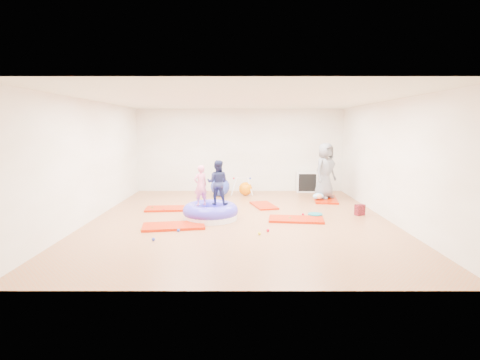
{
  "coord_description": "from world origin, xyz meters",
  "views": [
    {
      "loc": [
        0.0,
        -8.76,
        2.17
      ],
      "look_at": [
        0.0,
        0.3,
        0.9
      ],
      "focal_mm": 28.0,
      "sensor_mm": 36.0,
      "label": 1
    }
  ],
  "objects": [
    {
      "name": "child_navy",
      "position": [
        -0.54,
        0.08,
        0.92
      ],
      "size": [
        0.57,
        0.47,
        1.07
      ],
      "primitive_type": "imported",
      "rotation": [
        0.0,
        0.0,
        3.0
      ],
      "color": "#1C2047",
      "rests_on": "inflatable_cushion"
    },
    {
      "name": "gym_mat_rear_right",
      "position": [
        2.58,
        2.33,
        0.03
      ],
      "size": [
        0.83,
        1.38,
        0.05
      ],
      "primitive_type": "cube",
      "rotation": [
        0.0,
        0.0,
        1.43
      ],
      "color": "red",
      "rests_on": "ground"
    },
    {
      "name": "backpack",
      "position": [
        2.99,
        0.38,
        0.14
      ],
      "size": [
        0.28,
        0.23,
        0.27
      ],
      "primitive_type": "cube",
      "rotation": [
        0.0,
        0.0,
        0.45
      ],
      "color": "maroon",
      "rests_on": "ground"
    },
    {
      "name": "gym_mat_center_back",
      "position": [
        0.66,
        1.45,
        0.02
      ],
      "size": [
        0.78,
        1.16,
        0.04
      ],
      "primitive_type": "cube",
      "rotation": [
        0.0,
        0.0,
        1.82
      ],
      "color": "red",
      "rests_on": "ground"
    },
    {
      "name": "exercise_ball_orange",
      "position": [
        0.18,
        3.15,
        0.22
      ],
      "size": [
        0.43,
        0.43,
        0.43
      ],
      "primitive_type": "sphere",
      "color": "orange",
      "rests_on": "ground"
    },
    {
      "name": "exercise_ball_blue",
      "position": [
        -0.63,
        3.0,
        0.3
      ],
      "size": [
        0.61,
        0.61,
        0.61
      ],
      "primitive_type": "sphere",
      "color": "#2C3FB6",
      "rests_on": "ground"
    },
    {
      "name": "cube_shelf",
      "position": [
        2.26,
        3.79,
        0.34
      ],
      "size": [
        0.68,
        0.34,
        0.68
      ],
      "color": "white",
      "rests_on": "ground"
    },
    {
      "name": "gym_mat_front_left",
      "position": [
        -1.46,
        -0.77,
        0.03
      ],
      "size": [
        1.44,
        0.89,
        0.06
      ],
      "primitive_type": "cube",
      "rotation": [
        0.0,
        0.0,
        0.17
      ],
      "color": "red",
      "rests_on": "ground"
    },
    {
      "name": "yellow_toy",
      "position": [
        -2.01,
        -1.03,
        0.02
      ],
      "size": [
        0.21,
        0.21,
        0.03
      ],
      "primitive_type": "cylinder",
      "color": "yellow",
      "rests_on": "ground"
    },
    {
      "name": "adult_caregiver",
      "position": [
        2.56,
        2.41,
        0.89
      ],
      "size": [
        0.96,
        0.93,
        1.66
      ],
      "primitive_type": "imported",
      "rotation": [
        0.0,
        0.0,
        0.72
      ],
      "color": "slate",
      "rests_on": "gym_mat_rear_right"
    },
    {
      "name": "gym_mat_mid_left",
      "position": [
        -1.89,
        1.03,
        0.03
      ],
      "size": [
        1.29,
        0.72,
        0.05
      ],
      "primitive_type": "cube",
      "rotation": [
        0.0,
        0.0,
        0.08
      ],
      "color": "red",
      "rests_on": "ground"
    },
    {
      "name": "infant_play_gym",
      "position": [
        0.06,
        3.28,
        0.37
      ],
      "size": [
        0.72,
        0.68,
        0.55
      ],
      "rotation": [
        0.0,
        0.0,
        0.31
      ],
      "color": "white",
      "rests_on": "ground"
    },
    {
      "name": "balance_disc",
      "position": [
        1.85,
        0.22,
        0.04
      ],
      "size": [
        0.35,
        0.35,
        0.08
      ],
      "primitive_type": "cylinder",
      "color": "#0E7F8A",
      "rests_on": "ground"
    },
    {
      "name": "infant",
      "position": [
        2.32,
        2.13,
        0.15
      ],
      "size": [
        0.33,
        0.33,
        0.19
      ],
      "color": "#9DD1F7",
      "rests_on": "gym_mat_rear_right"
    },
    {
      "name": "room",
      "position": [
        0.0,
        0.0,
        1.4
      ],
      "size": [
        7.01,
        8.01,
        2.81
      ],
      "color": "#A85E32",
      "rests_on": "ground"
    },
    {
      "name": "gym_mat_right",
      "position": [
        1.33,
        -0.15,
        0.03
      ],
      "size": [
        1.34,
        0.78,
        0.05
      ],
      "primitive_type": "cube",
      "rotation": [
        0.0,
        0.0,
        -0.12
      ],
      "color": "red",
      "rests_on": "ground"
    },
    {
      "name": "ball_pit_balls",
      "position": [
        -0.45,
        -0.42,
        0.03
      ],
      "size": [
        3.98,
        2.88,
        0.07
      ],
      "color": "#2C3FB6",
      "rests_on": "ground"
    },
    {
      "name": "inflatable_cushion",
      "position": [
        -0.71,
        -0.01,
        0.16
      ],
      "size": [
        1.32,
        1.32,
        0.42
      ],
      "rotation": [
        0.0,
        0.0,
        -0.19
      ],
      "color": "white",
      "rests_on": "ground"
    },
    {
      "name": "child_pink",
      "position": [
        -0.93,
        -0.03,
        0.86
      ],
      "size": [
        0.42,
        0.39,
        0.96
      ],
      "primitive_type": "imported",
      "rotation": [
        0.0,
        0.0,
        3.76
      ],
      "color": "pink",
      "rests_on": "inflatable_cushion"
    }
  ]
}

